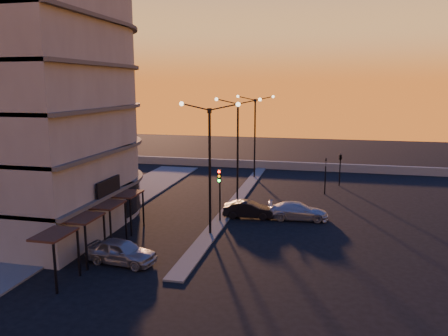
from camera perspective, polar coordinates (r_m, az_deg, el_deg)
ground at (r=31.91m, az=-1.81°, el=-8.67°), size 120.00×120.00×0.00m
sidewalk_west at (r=39.23m, az=-15.32°, el=-5.23°), size 5.00×40.00×0.12m
median at (r=41.21m, az=1.76°, el=-4.07°), size 1.20×36.00×0.12m
parapet at (r=56.29m, az=6.96°, el=0.36°), size 44.00×0.50×1.00m
building at (r=36.35m, az=-24.28°, el=11.88°), size 14.35×17.08×25.00m
streetlamp_near at (r=30.50m, az=-1.88°, el=1.28°), size 4.32×0.32×9.51m
streetlamp_mid at (r=40.15m, az=1.80°, el=3.59°), size 4.32×0.32×9.51m
streetlamp_far at (r=49.93m, az=4.06°, el=4.99°), size 4.32×0.32×9.51m
traffic_light_main at (r=33.77m, az=-0.59°, el=-2.46°), size 0.28×0.44×4.25m
signal_east_a at (r=43.94m, az=13.10°, el=-0.91°), size 0.13×0.16×3.60m
signal_east_b at (r=47.70m, az=14.98°, el=1.35°), size 0.42×1.99×3.60m
car_hatchback at (r=27.53m, az=-13.27°, el=-10.55°), size 4.58×2.31×1.49m
car_sedan at (r=35.63m, az=3.26°, el=-5.44°), size 4.23×1.78×1.36m
car_wagon at (r=35.65m, az=9.64°, el=-5.55°), size 4.90×2.31×1.38m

